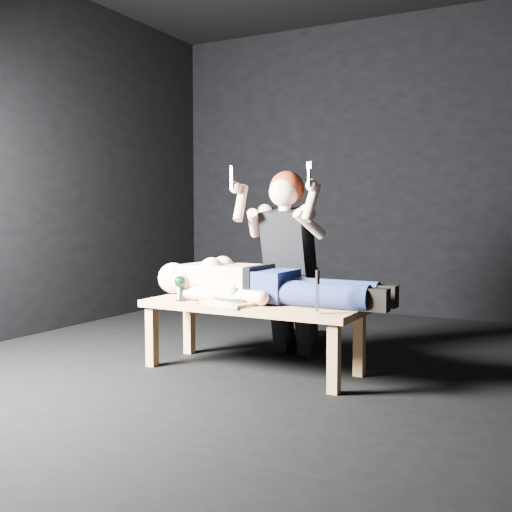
# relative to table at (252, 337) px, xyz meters

# --- Properties ---
(ground) EXTENTS (5.00, 5.00, 0.00)m
(ground) POSITION_rel_table_xyz_m (0.29, 0.17, -0.23)
(ground) COLOR black
(ground) RESTS_ON ground
(back_wall) EXTENTS (5.00, 0.00, 5.00)m
(back_wall) POSITION_rel_table_xyz_m (0.29, 2.67, 1.27)
(back_wall) COLOR black
(back_wall) RESTS_ON ground
(table) EXTENTS (1.46, 0.57, 0.45)m
(table) POSITION_rel_table_xyz_m (0.00, 0.00, 0.00)
(table) COLOR tan
(table) RESTS_ON ground
(lying_man) EXTENTS (1.55, 0.50, 0.28)m
(lying_man) POSITION_rel_table_xyz_m (0.05, 0.10, 0.37)
(lying_man) COLOR beige
(lying_man) RESTS_ON table
(kneeling_woman) EXTENTS (0.78, 0.86, 1.36)m
(kneeling_woman) POSITION_rel_table_xyz_m (0.04, 0.55, 0.46)
(kneeling_woman) COLOR black
(kneeling_woman) RESTS_ON ground
(serving_tray) EXTENTS (0.39, 0.32, 0.02)m
(serving_tray) POSITION_rel_table_xyz_m (-0.09, -0.13, 0.24)
(serving_tray) COLOR tan
(serving_tray) RESTS_ON table
(plate) EXTENTS (0.28, 0.28, 0.02)m
(plate) POSITION_rel_table_xyz_m (-0.09, -0.13, 0.25)
(plate) COLOR white
(plate) RESTS_ON serving_tray
(apple) EXTENTS (0.07, 0.07, 0.07)m
(apple) POSITION_rel_table_xyz_m (-0.07, -0.12, 0.30)
(apple) COLOR #579D1B
(apple) RESTS_ON plate
(goblet) EXTENTS (0.08, 0.08, 0.17)m
(goblet) POSITION_rel_table_xyz_m (-0.46, -0.15, 0.31)
(goblet) COLOR black
(goblet) RESTS_ON table
(fork_flat) EXTENTS (0.06, 0.15, 0.01)m
(fork_flat) POSITION_rel_table_xyz_m (-0.30, -0.16, 0.23)
(fork_flat) COLOR #B2B2B7
(fork_flat) RESTS_ON table
(knife_flat) EXTENTS (0.05, 0.15, 0.01)m
(knife_flat) POSITION_rel_table_xyz_m (0.08, -0.14, 0.23)
(knife_flat) COLOR #B2B2B7
(knife_flat) RESTS_ON table
(spoon_flat) EXTENTS (0.09, 0.14, 0.01)m
(spoon_flat) POSITION_rel_table_xyz_m (0.01, -0.08, 0.23)
(spoon_flat) COLOR #B2B2B7
(spoon_flat) RESTS_ON table
(carving_knife) EXTENTS (0.03, 0.04, 0.25)m
(carving_knife) POSITION_rel_table_xyz_m (0.54, -0.21, 0.35)
(carving_knife) COLOR #B2B2B7
(carving_knife) RESTS_ON table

